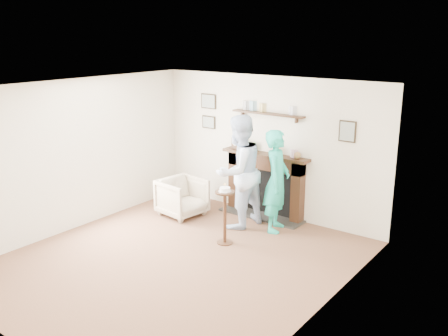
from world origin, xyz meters
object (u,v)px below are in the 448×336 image
(armchair, at_px, (183,215))
(pedestal_table, at_px, (225,207))
(woman, at_px, (275,229))
(man, at_px, (238,225))

(armchair, xyz_separation_m, pedestal_table, (1.36, -0.54, 0.60))
(woman, relative_size, pedestal_table, 1.74)
(armchair, xyz_separation_m, man, (1.11, 0.19, 0.00))
(man, distance_m, pedestal_table, 0.98)
(man, bearing_deg, armchair, -71.17)
(pedestal_table, bearing_deg, woman, 69.77)
(armchair, relative_size, woman, 0.44)
(woman, bearing_deg, armchair, 85.12)
(armchair, height_order, man, man)
(man, xyz_separation_m, woman, (0.60, 0.23, 0.00))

